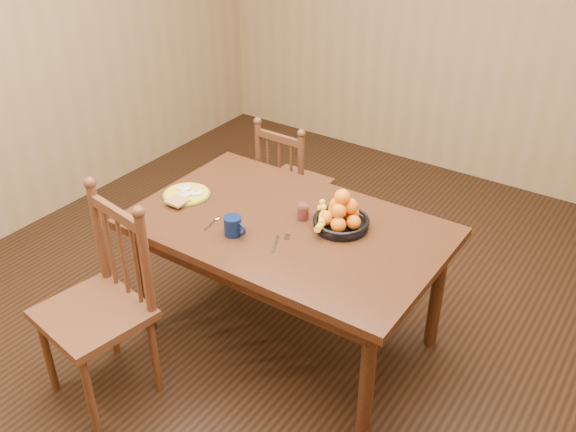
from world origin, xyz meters
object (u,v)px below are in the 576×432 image
Objects in this scene: chair_near at (100,306)px; breakfast_plate at (186,194)px; chair_far at (291,184)px; coffee_mug at (233,226)px; dining_table at (288,238)px; fruit_bowl at (340,216)px.

chair_near is 3.68× the size of breakfast_plate.
chair_far is 0.85× the size of chair_near.
coffee_mug is at bearing -19.06° from breakfast_plate.
coffee_mug is (-0.17, -0.23, 0.14)m from dining_table.
dining_table is 1.51× the size of chair_near.
fruit_bowl is (0.87, 0.20, 0.05)m from breakfast_plate.
chair_far is at bearing 122.91° from dining_table.
fruit_bowl reaches higher than chair_far.
chair_near is at bearing -123.46° from dining_table.
fruit_bowl is (0.78, 0.95, 0.30)m from chair_near.
breakfast_plate is 0.49m from coffee_mug.
fruit_bowl is (0.23, 0.13, 0.15)m from dining_table.
chair_near reaches higher than chair_far.
dining_table is at bearing -151.53° from fruit_bowl.
chair_far reaches higher than coffee_mug.
dining_table is 0.64m from breakfast_plate.
dining_table is 1.00m from chair_near.
coffee_mug reaches higher than dining_table.
fruit_bowl is at bearing 137.93° from chair_far.
chair_near reaches higher than dining_table.
chair_far is 0.98m from breakfast_plate.
chair_near is at bearing -122.36° from coffee_mug.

